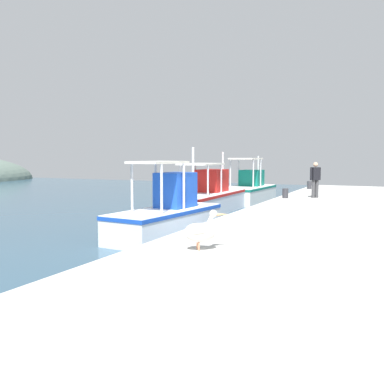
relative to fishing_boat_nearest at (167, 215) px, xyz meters
name	(u,v)px	position (x,y,z in m)	size (l,w,h in m)	color
fishing_boat_nearest	(167,215)	(0.00, 0.00, 0.00)	(4.98, 2.13, 3.06)	white
fishing_boat_second	(207,198)	(6.21, 1.22, -0.01)	(6.22, 2.06, 2.98)	white
fishing_boat_third	(248,191)	(11.77, 0.89, -0.04)	(5.04, 2.19, 2.78)	white
pelican	(200,231)	(-4.74, -3.35, 0.47)	(0.77, 0.86, 0.82)	tan
fisherman_standing	(315,178)	(7.79, -3.62, 0.99)	(0.49, 0.45, 1.67)	#3F3F42
mooring_bollard_second	(285,193)	(7.03, -2.41, 0.29)	(0.27, 0.27, 0.45)	#333338
mooring_bollard_third	(309,185)	(13.32, -2.41, 0.30)	(0.26, 0.26, 0.47)	#333338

